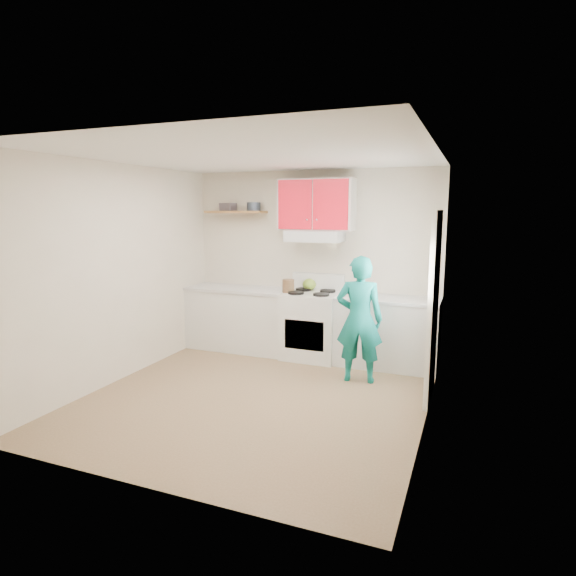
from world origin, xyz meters
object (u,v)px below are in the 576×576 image
at_px(stove, 312,325).
at_px(tin, 254,207).
at_px(kettle, 309,284).
at_px(crock, 288,287).
at_px(person, 359,319).

xyz_separation_m(stove, tin, (-0.96, 0.18, 1.64)).
xyz_separation_m(kettle, crock, (-0.21, -0.28, -0.00)).
distance_m(stove, crock, 0.63).
distance_m(kettle, crock, 0.35).
bearing_deg(tin, person, -25.29).
bearing_deg(kettle, stove, -70.99).
distance_m(stove, tin, 1.91).
bearing_deg(person, tin, -33.48).
bearing_deg(stove, person, -38.91).
bearing_deg(tin, crock, -21.47).
height_order(crock, person, person).
relative_size(stove, person, 0.60).
relative_size(kettle, person, 0.13).
xyz_separation_m(stove, kettle, (-0.11, 0.21, 0.54)).
bearing_deg(kettle, tin, 172.96).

